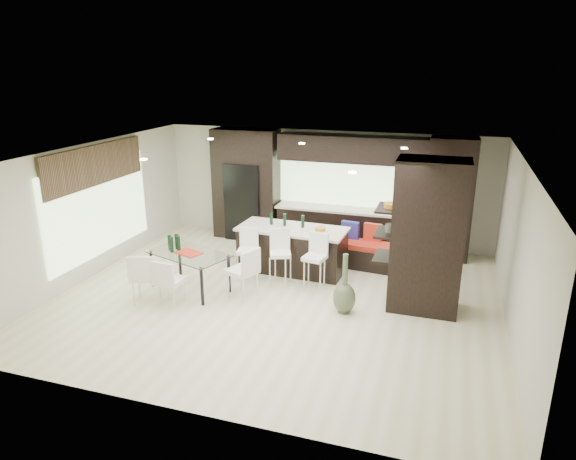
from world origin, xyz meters
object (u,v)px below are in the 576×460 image
(stool_left, at_px, (248,260))
(chair_near, at_px, (170,284))
(floor_vase, at_px, (345,284))
(dining_table, at_px, (190,271))
(stool_right, at_px, (314,268))
(kitchen_island, at_px, (292,249))
(chair_far, at_px, (146,279))
(chair_end, at_px, (242,274))
(bench, at_px, (363,255))
(stool_mid, at_px, (280,263))

(stool_left, bearing_deg, chair_near, -131.40)
(floor_vase, height_order, dining_table, floor_vase)
(floor_vase, bearing_deg, stool_left, 159.48)
(stool_left, height_order, stool_right, stool_right)
(kitchen_island, xyz_separation_m, chair_far, (-2.07, -2.28, -0.02))
(kitchen_island, height_order, stool_left, kitchen_island)
(stool_right, distance_m, dining_table, 2.40)
(floor_vase, xyz_separation_m, chair_far, (-3.52, -0.71, -0.10))
(stool_right, relative_size, chair_far, 0.99)
(dining_table, bearing_deg, chair_end, 19.12)
(stool_right, height_order, bench, stool_right)
(bench, distance_m, chair_far, 4.54)
(stool_left, height_order, dining_table, stool_left)
(stool_left, xyz_separation_m, chair_far, (-1.38, -1.51, 0.02))
(stool_mid, height_order, chair_near, stool_mid)
(floor_vase, xyz_separation_m, dining_table, (-3.04, 0.05, -0.18))
(stool_right, bearing_deg, stool_left, -170.49)
(kitchen_island, bearing_deg, stool_right, -45.77)
(dining_table, height_order, chair_near, chair_near)
(bench, bearing_deg, chair_near, -129.34)
(chair_end, bearing_deg, floor_vase, -70.76)
(kitchen_island, height_order, chair_near, kitchen_island)
(stool_mid, bearing_deg, floor_vase, -49.47)
(stool_right, relative_size, chair_near, 1.06)
(dining_table, bearing_deg, floor_vase, 18.13)
(stool_left, bearing_deg, floor_vase, -30.86)
(kitchen_island, xyz_separation_m, stool_left, (-0.69, -0.78, -0.04))
(kitchen_island, relative_size, floor_vase, 2.06)
(dining_table, distance_m, chair_near, 0.74)
(chair_near, bearing_deg, chair_end, 36.67)
(stool_mid, relative_size, stool_right, 1.01)
(chair_near, relative_size, chair_far, 0.93)
(stool_mid, height_order, chair_far, chair_far)
(stool_right, xyz_separation_m, bench, (0.69, 1.43, -0.17))
(kitchen_island, xyz_separation_m, bench, (1.39, 0.64, -0.19))
(stool_right, distance_m, bench, 1.60)
(bench, relative_size, floor_vase, 1.31)
(chair_far, bearing_deg, floor_vase, -7.20)
(kitchen_island, height_order, stool_mid, kitchen_island)
(stool_left, height_order, stool_mid, stool_mid)
(dining_table, bearing_deg, chair_far, -103.33)
(bench, bearing_deg, stool_mid, -127.86)
(stool_right, height_order, chair_far, chair_far)
(stool_left, bearing_deg, stool_right, -10.63)
(chair_end, bearing_deg, chair_far, 136.47)
(stool_right, bearing_deg, stool_mid, -170.08)
(bench, height_order, chair_near, chair_near)
(stool_left, relative_size, dining_table, 0.56)
(floor_vase, relative_size, chair_end, 1.22)
(kitchen_island, relative_size, dining_table, 1.46)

